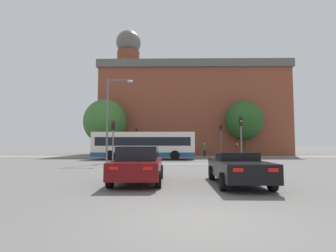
{
  "coord_description": "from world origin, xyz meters",
  "views": [
    {
      "loc": [
        -0.58,
        -5.6,
        1.6
      ],
      "look_at": [
        -0.97,
        20.55,
        3.47
      ],
      "focal_mm": 28.0,
      "sensor_mm": 36.0,
      "label": 1
    }
  ],
  "objects_px": {
    "traffic_light_far_left": "(137,138)",
    "pedestrian_walking_west": "(110,149)",
    "bus_crossing_lead": "(144,145)",
    "traffic_light_near_right": "(241,132)",
    "street_lamp_junction": "(112,111)",
    "car_roadster_right": "(238,168)",
    "car_saloon_left": "(138,164)",
    "pedestrian_walking_east": "(205,149)",
    "traffic_light_far_right": "(221,135)",
    "pedestrian_waiting": "(237,149)",
    "traffic_light_near_left": "(113,134)"
  },
  "relations": [
    {
      "from": "traffic_light_far_left",
      "to": "traffic_light_near_right",
      "type": "relative_size",
      "value": 0.92
    },
    {
      "from": "street_lamp_junction",
      "to": "pedestrian_walking_east",
      "type": "height_order",
      "value": "street_lamp_junction"
    },
    {
      "from": "traffic_light_near_right",
      "to": "traffic_light_far_right",
      "type": "xyz_separation_m",
      "value": [
        0.5,
        11.95,
        0.12
      ]
    },
    {
      "from": "car_saloon_left",
      "to": "traffic_light_far_left",
      "type": "xyz_separation_m",
      "value": [
        -3.28,
        23.54,
        1.75
      ]
    },
    {
      "from": "car_roadster_right",
      "to": "traffic_light_near_right",
      "type": "distance_m",
      "value": 12.72
    },
    {
      "from": "traffic_light_far_right",
      "to": "pedestrian_waiting",
      "type": "distance_m",
      "value": 2.75
    },
    {
      "from": "car_roadster_right",
      "to": "pedestrian_waiting",
      "type": "xyz_separation_m",
      "value": [
        5.95,
        24.02,
        0.36
      ]
    },
    {
      "from": "car_roadster_right",
      "to": "pedestrian_walking_east",
      "type": "distance_m",
      "value": 24.84
    },
    {
      "from": "traffic_light_far_left",
      "to": "street_lamp_junction",
      "type": "relative_size",
      "value": 0.5
    },
    {
      "from": "traffic_light_far_left",
      "to": "pedestrian_walking_west",
      "type": "xyz_separation_m",
      "value": [
        -3.49,
        0.06,
        -1.51
      ]
    },
    {
      "from": "car_roadster_right",
      "to": "traffic_light_far_left",
      "type": "height_order",
      "value": "traffic_light_far_left"
    },
    {
      "from": "pedestrian_waiting",
      "to": "pedestrian_walking_east",
      "type": "bearing_deg",
      "value": 78.31
    },
    {
      "from": "car_saloon_left",
      "to": "bus_crossing_lead",
      "type": "bearing_deg",
      "value": 94.73
    },
    {
      "from": "car_roadster_right",
      "to": "bus_crossing_lead",
      "type": "height_order",
      "value": "bus_crossing_lead"
    },
    {
      "from": "traffic_light_near_right",
      "to": "pedestrian_waiting",
      "type": "height_order",
      "value": "traffic_light_near_right"
    },
    {
      "from": "car_saloon_left",
      "to": "pedestrian_walking_east",
      "type": "relative_size",
      "value": 2.5
    },
    {
      "from": "bus_crossing_lead",
      "to": "traffic_light_far_left",
      "type": "height_order",
      "value": "traffic_light_far_left"
    },
    {
      "from": "traffic_light_near_left",
      "to": "pedestrian_walking_west",
      "type": "distance_m",
      "value": 12.63
    },
    {
      "from": "traffic_light_far_left",
      "to": "street_lamp_junction",
      "type": "bearing_deg",
      "value": -92.47
    },
    {
      "from": "traffic_light_near_right",
      "to": "traffic_light_far_right",
      "type": "height_order",
      "value": "traffic_light_far_right"
    },
    {
      "from": "traffic_light_far_right",
      "to": "street_lamp_junction",
      "type": "height_order",
      "value": "street_lamp_junction"
    },
    {
      "from": "pedestrian_waiting",
      "to": "pedestrian_walking_west",
      "type": "bearing_deg",
      "value": 88.17
    },
    {
      "from": "car_roadster_right",
      "to": "traffic_light_far_right",
      "type": "relative_size",
      "value": 1.12
    },
    {
      "from": "traffic_light_near_left",
      "to": "pedestrian_waiting",
      "type": "bearing_deg",
      "value": 41.46
    },
    {
      "from": "pedestrian_walking_east",
      "to": "traffic_light_far_right",
      "type": "bearing_deg",
      "value": -43.71
    },
    {
      "from": "traffic_light_far_right",
      "to": "traffic_light_near_left",
      "type": "bearing_deg",
      "value": -133.77
    },
    {
      "from": "street_lamp_junction",
      "to": "pedestrian_walking_west",
      "type": "relative_size",
      "value": 4.29
    },
    {
      "from": "car_roadster_right",
      "to": "street_lamp_junction",
      "type": "height_order",
      "value": "street_lamp_junction"
    },
    {
      "from": "traffic_light_near_right",
      "to": "pedestrian_walking_east",
      "type": "xyz_separation_m",
      "value": [
        -1.61,
        12.67,
        -1.64
      ]
    },
    {
      "from": "car_saloon_left",
      "to": "pedestrian_walking_west",
      "type": "xyz_separation_m",
      "value": [
        -6.77,
        23.6,
        0.24
      ]
    },
    {
      "from": "traffic_light_far_right",
      "to": "pedestrian_walking_west",
      "type": "height_order",
      "value": "traffic_light_far_right"
    },
    {
      "from": "traffic_light_far_right",
      "to": "street_lamp_junction",
      "type": "distance_m",
      "value": 16.99
    },
    {
      "from": "pedestrian_waiting",
      "to": "traffic_light_far_right",
      "type": "bearing_deg",
      "value": 87.71
    },
    {
      "from": "car_roadster_right",
      "to": "car_saloon_left",
      "type": "bearing_deg",
      "value": 173.68
    },
    {
      "from": "car_saloon_left",
      "to": "traffic_light_far_right",
      "type": "xyz_separation_m",
      "value": [
        7.92,
        23.55,
        2.06
      ]
    },
    {
      "from": "traffic_light_far_right",
      "to": "pedestrian_walking_east",
      "type": "xyz_separation_m",
      "value": [
        -2.11,
        0.72,
        -1.76
      ]
    },
    {
      "from": "car_roadster_right",
      "to": "traffic_light_far_right",
      "type": "distance_m",
      "value": 24.45
    },
    {
      "from": "bus_crossing_lead",
      "to": "pedestrian_waiting",
      "type": "relative_size",
      "value": 6.19
    },
    {
      "from": "traffic_light_far_left",
      "to": "pedestrian_walking_west",
      "type": "distance_m",
      "value": 3.81
    },
    {
      "from": "car_saloon_left",
      "to": "bus_crossing_lead",
      "type": "relative_size",
      "value": 0.41
    },
    {
      "from": "street_lamp_junction",
      "to": "traffic_light_far_left",
      "type": "bearing_deg",
      "value": 87.53
    },
    {
      "from": "pedestrian_walking_west",
      "to": "pedestrian_walking_east",
      "type": "bearing_deg",
      "value": 84.84
    },
    {
      "from": "bus_crossing_lead",
      "to": "traffic_light_near_right",
      "type": "distance_m",
      "value": 10.77
    },
    {
      "from": "traffic_light_far_left",
      "to": "pedestrian_walking_west",
      "type": "bearing_deg",
      "value": 179.01
    },
    {
      "from": "street_lamp_junction",
      "to": "pedestrian_walking_west",
      "type": "xyz_separation_m",
      "value": [
        -2.97,
        12.23,
        -3.5
      ]
    },
    {
      "from": "traffic_light_far_left",
      "to": "traffic_light_near_left",
      "type": "xyz_separation_m",
      "value": [
        -0.4,
        -12.1,
        -0.04
      ]
    },
    {
      "from": "traffic_light_far_left",
      "to": "pedestrian_walking_east",
      "type": "xyz_separation_m",
      "value": [
        9.09,
        0.73,
        -1.45
      ]
    },
    {
      "from": "car_roadster_right",
      "to": "bus_crossing_lead",
      "type": "relative_size",
      "value": 0.43
    },
    {
      "from": "pedestrian_waiting",
      "to": "pedestrian_walking_east",
      "type": "distance_m",
      "value": 4.25
    },
    {
      "from": "pedestrian_waiting",
      "to": "pedestrian_walking_east",
      "type": "xyz_separation_m",
      "value": [
        -4.19,
        0.75,
        0.03
      ]
    }
  ]
}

